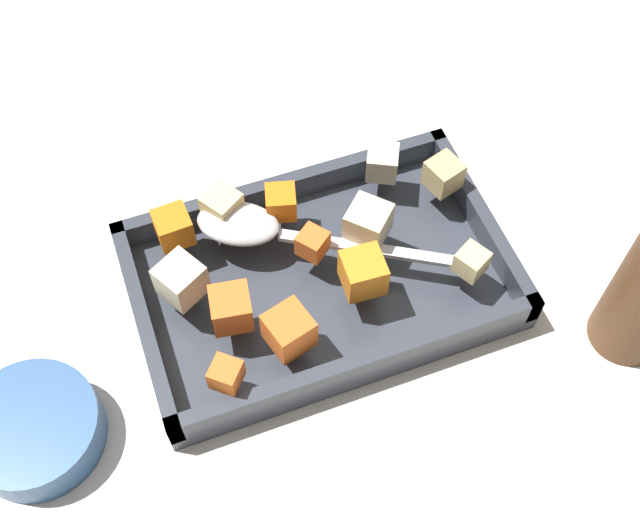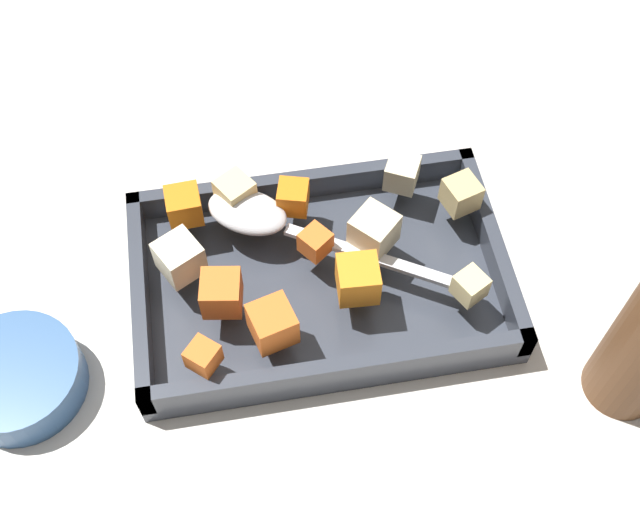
# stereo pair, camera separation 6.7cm
# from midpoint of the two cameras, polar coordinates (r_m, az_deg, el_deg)

# --- Properties ---
(ground_plane) EXTENTS (4.00, 4.00, 0.00)m
(ground_plane) POSITION_cam_midpoint_polar(r_m,az_deg,el_deg) (0.72, 4.02, -1.33)
(ground_plane) COLOR beige
(baking_dish) EXTENTS (0.32, 0.20, 0.04)m
(baking_dish) POSITION_cam_midpoint_polar(r_m,az_deg,el_deg) (0.70, 2.72, -1.94)
(baking_dish) COLOR #333842
(baking_dish) RESTS_ON ground_plane
(carrot_chunk_heap_side) EXTENTS (0.03, 0.03, 0.02)m
(carrot_chunk_heap_side) POSITION_cam_midpoint_polar(r_m,az_deg,el_deg) (0.67, 2.53, 0.62)
(carrot_chunk_heap_side) COLOR orange
(carrot_chunk_heap_side) RESTS_ON baking_dish
(carrot_chunk_center) EXTENTS (0.04, 0.04, 0.03)m
(carrot_chunk_center) POSITION_cam_midpoint_polar(r_m,az_deg,el_deg) (0.65, 5.64, -1.88)
(carrot_chunk_center) COLOR orange
(carrot_chunk_center) RESTS_ON baking_dish
(carrot_chunk_corner_sw) EXTENTS (0.04, 0.04, 0.03)m
(carrot_chunk_corner_sw) POSITION_cam_midpoint_polar(r_m,az_deg,el_deg) (0.63, -0.37, -5.08)
(carrot_chunk_corner_sw) COLOR orange
(carrot_chunk_corner_sw) RESTS_ON baking_dish
(carrot_chunk_front_center) EXTENTS (0.03, 0.03, 0.02)m
(carrot_chunk_front_center) POSITION_cam_midpoint_polar(r_m,az_deg,el_deg) (0.63, -5.28, -7.36)
(carrot_chunk_front_center) COLOR orange
(carrot_chunk_front_center) RESTS_ON baking_dish
(carrot_chunk_far_left) EXTENTS (0.04, 0.04, 0.03)m
(carrot_chunk_far_left) POSITION_cam_midpoint_polar(r_m,az_deg,el_deg) (0.64, -4.09, -2.88)
(carrot_chunk_far_left) COLOR orange
(carrot_chunk_far_left) RESTS_ON baking_dish
(carrot_chunk_corner_ne) EXTENTS (0.03, 0.03, 0.03)m
(carrot_chunk_corner_ne) POSITION_cam_midpoint_polar(r_m,az_deg,el_deg) (0.70, -6.95, 3.36)
(carrot_chunk_corner_ne) COLOR orange
(carrot_chunk_corner_ne) RESTS_ON baking_dish
(carrot_chunk_under_handle) EXTENTS (0.03, 0.03, 0.03)m
(carrot_chunk_under_handle) POSITION_cam_midpoint_polar(r_m,az_deg,el_deg) (0.70, 0.81, 3.98)
(carrot_chunk_under_handle) COLOR orange
(carrot_chunk_under_handle) RESTS_ON baking_dish
(potato_chunk_near_right) EXTENTS (0.03, 0.03, 0.03)m
(potato_chunk_near_right) POSITION_cam_midpoint_polar(r_m,az_deg,el_deg) (0.72, 12.64, 4.12)
(potato_chunk_near_right) COLOR tan
(potato_chunk_near_right) RESTS_ON baking_dish
(potato_chunk_near_left) EXTENTS (0.03, 0.03, 0.02)m
(potato_chunk_near_left) POSITION_cam_midpoint_polar(r_m,az_deg,el_deg) (0.67, 13.44, -2.32)
(potato_chunk_near_left) COLOR #E0CC89
(potato_chunk_near_left) RESTS_ON baking_dish
(potato_chunk_corner_se) EXTENTS (0.04, 0.04, 0.03)m
(potato_chunk_corner_se) POSITION_cam_midpoint_polar(r_m,az_deg,el_deg) (0.72, 8.50, 5.65)
(potato_chunk_corner_se) COLOR beige
(potato_chunk_corner_se) RESTS_ON baking_dish
(potato_chunk_mid_left) EXTENTS (0.04, 0.04, 0.03)m
(potato_chunk_mid_left) POSITION_cam_midpoint_polar(r_m,az_deg,el_deg) (0.67, -7.16, -0.22)
(potato_chunk_mid_left) COLOR beige
(potato_chunk_mid_left) RESTS_ON baking_dish
(potato_chunk_mid_right) EXTENTS (0.05, 0.05, 0.03)m
(potato_chunk_mid_right) POSITION_cam_midpoint_polar(r_m,az_deg,el_deg) (0.68, 6.58, 1.92)
(potato_chunk_mid_right) COLOR beige
(potato_chunk_mid_right) RESTS_ON baking_dish
(potato_chunk_heap_top) EXTENTS (0.04, 0.04, 0.03)m
(potato_chunk_heap_top) POSITION_cam_midpoint_polar(r_m,az_deg,el_deg) (0.70, -3.34, 4.32)
(potato_chunk_heap_top) COLOR #E0CC89
(potato_chunk_heap_top) RESTS_ON baking_dish
(serving_spoon) EXTENTS (0.22, 0.15, 0.02)m
(serving_spoon) POSITION_cam_midpoint_polar(r_m,az_deg,el_deg) (0.69, -1.39, 2.57)
(serving_spoon) COLOR silver
(serving_spoon) RESTS_ON baking_dish
(small_prep_bowl) EXTENTS (0.11, 0.11, 0.04)m
(small_prep_bowl) POSITION_cam_midpoint_polar(r_m,az_deg,el_deg) (0.69, -18.08, -8.48)
(small_prep_bowl) COLOR #33598C
(small_prep_bowl) RESTS_ON ground_plane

